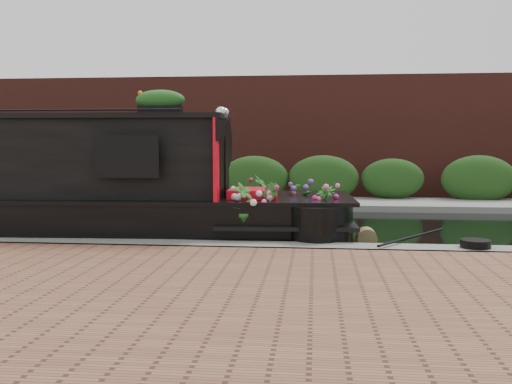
# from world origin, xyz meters

# --- Properties ---
(ground) EXTENTS (80.00, 80.00, 0.00)m
(ground) POSITION_xyz_m (0.00, 0.00, 0.00)
(ground) COLOR black
(ground) RESTS_ON ground
(near_bank_coping) EXTENTS (40.00, 0.60, 0.50)m
(near_bank_coping) POSITION_xyz_m (0.00, -3.30, 0.00)
(near_bank_coping) COLOR slate
(near_bank_coping) RESTS_ON ground
(near_bank_pavers) EXTENTS (40.00, 7.00, 0.50)m
(near_bank_pavers) POSITION_xyz_m (0.00, -7.00, 0.00)
(near_bank_pavers) COLOR brown
(near_bank_pavers) RESTS_ON ground
(far_bank_path) EXTENTS (40.00, 2.40, 0.34)m
(far_bank_path) POSITION_xyz_m (0.00, 4.20, 0.00)
(far_bank_path) COLOR gray
(far_bank_path) RESTS_ON ground
(far_hedge) EXTENTS (40.00, 1.10, 2.80)m
(far_hedge) POSITION_xyz_m (0.00, 5.10, 0.00)
(far_hedge) COLOR #1E4115
(far_hedge) RESTS_ON ground
(far_brick_wall) EXTENTS (40.00, 1.00, 8.00)m
(far_brick_wall) POSITION_xyz_m (0.00, 7.20, 0.00)
(far_brick_wall) COLOR #57251D
(far_brick_wall) RESTS_ON ground
(rope_fender) EXTENTS (0.34, 0.36, 0.34)m
(rope_fender) POSITION_xyz_m (2.88, -2.04, 0.17)
(rope_fender) COLOR olive
(rope_fender) RESTS_ON ground
(coiled_mooring_rope) EXTENTS (0.45, 0.45, 0.12)m
(coiled_mooring_rope) POSITION_xyz_m (4.40, -3.24, 0.31)
(coiled_mooring_rope) COLOR black
(coiled_mooring_rope) RESTS_ON near_bank_coping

